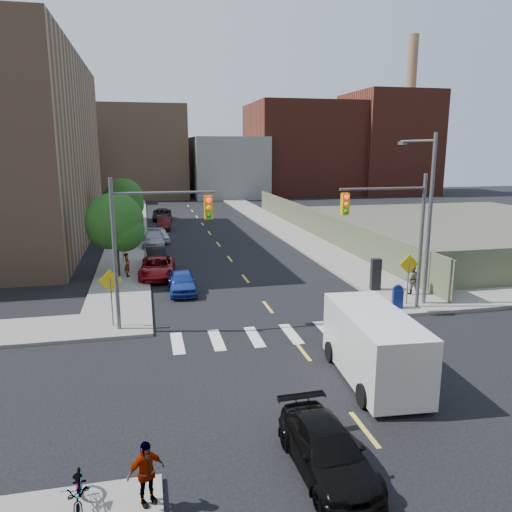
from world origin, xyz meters
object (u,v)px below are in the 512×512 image
parked_car_grey (162,214)px  pedestrian_sw (146,473)px  parked_car_black (156,258)px  mailbox (398,297)px  parked_car_blue (182,282)px  bicycle (79,493)px  pedestrian_west (127,265)px  black_sedan (327,450)px  parked_car_maroon (164,223)px  pedestrian_east (412,279)px  parked_car_silver (154,239)px  payphone (376,274)px  parked_car_white (160,235)px  cargo_van (372,343)px  parked_car_red (157,267)px

parked_car_grey → pedestrian_sw: bearing=-90.2°
parked_car_black → mailbox: bearing=-51.6°
parked_car_blue → bicycle: parked_car_blue is taller
pedestrian_west → pedestrian_sw: (1.02, -21.58, 0.01)m
black_sedan → mailbox: bearing=52.7°
parked_car_blue → parked_car_maroon: parked_car_blue is taller
mailbox → pedestrian_east: pedestrian_east is taller
pedestrian_west → pedestrian_sw: pedestrian_sw is taller
parked_car_silver → pedestrian_east: pedestrian_east is taller
parked_car_silver → bicycle: size_ratio=2.35×
payphone → bicycle: bearing=-124.3°
parked_car_black → bicycle: parked_car_black is taller
parked_car_maroon → pedestrian_sw: bearing=-88.3°
black_sedan → pedestrian_east: (10.20, 13.80, 0.39)m
black_sedan → pedestrian_east: pedestrian_east is taller
parked_car_maroon → pedestrian_east: size_ratio=2.24×
parked_car_white → pedestrian_west: size_ratio=2.31×
parked_car_black → parked_car_silver: (0.00, 7.61, 0.02)m
parked_car_white → pedestrian_sw: 34.31m
black_sedan → mailbox: (8.20, 11.62, 0.14)m
pedestrian_sw → pedestrian_east: bearing=19.3°
parked_car_grey → payphone: payphone is taller
parked_car_grey → mailbox: 37.77m
parked_car_blue → payphone: 11.25m
payphone → bicycle: (-14.62, -15.39, -0.41)m
parked_car_black → parked_car_white: 9.73m
parked_car_maroon → pedestrian_west: 19.90m
cargo_van → pedestrian_west: cargo_van is taller
parked_car_maroon → mailbox: mailbox is taller
parked_car_silver → black_sedan: (3.69, -31.79, -0.06)m
parked_car_grey → parked_car_black: bearing=-90.8°
parked_car_white → bicycle: 34.40m
pedestrian_west → pedestrian_sw: size_ratio=0.99×
parked_car_blue → parked_car_white: (-0.72, 16.51, -0.04)m
parked_car_red → cargo_van: cargo_van is taller
parked_car_maroon → payphone: payphone is taller
cargo_van → pedestrian_west: bearing=122.9°
pedestrian_west → bicycle: bearing=-176.3°
payphone → pedestrian_east: bearing=-27.6°
black_sedan → parked_car_black: bearing=96.6°
cargo_van → mailbox: 8.30m
parked_car_blue → pedestrian_west: (-3.18, 3.82, 0.28)m
black_sedan → parked_car_silver: bearing=94.5°
parked_car_red → parked_car_grey: (1.30, 26.68, -0.00)m
parked_car_black → pedestrian_east: size_ratio=2.30×
parked_car_blue → parked_car_black: 6.92m
parked_car_blue → cargo_van: (5.90, -12.60, 0.68)m
parked_car_red → payphone: bearing=-21.9°
parked_car_red → black_sedan: bearing=-75.3°
parked_car_black → parked_car_red: bearing=-95.0°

